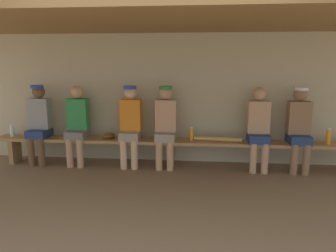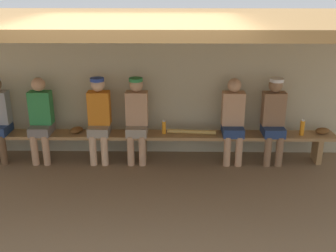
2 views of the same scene
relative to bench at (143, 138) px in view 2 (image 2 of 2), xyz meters
The scene contains 14 objects.
ground_plane 1.60m from the bench, 90.00° to the right, with size 24.00×24.00×0.00m, color brown.
back_wall 0.84m from the bench, 90.00° to the left, with size 8.00×0.20×2.20m, color #B7AD8C.
dugout_roof 2.06m from the bench, 90.00° to the right, with size 8.00×2.80×0.12m, color olive.
bench is the anchor object (origin of this frame).
player_middle 2.05m from the bench, ahead, with size 0.34×0.42×1.34m.
player_shirtless_tan 0.77m from the bench, behind, with size 0.34×0.42×1.34m.
player_in_red 1.43m from the bench, ahead, with size 0.34×0.42×1.34m.
player_near_post 0.37m from the bench, behind, with size 0.34×0.42×1.34m.
player_leftmost 1.63m from the bench, behind, with size 0.34×0.42×1.34m.
water_bottle_orange 0.37m from the bench, ahead, with size 0.06×0.06×0.22m.
water_bottle_green 2.47m from the bench, ahead, with size 0.07×0.07×0.26m.
baseball_glove_dark_brown 2.81m from the bench, ahead, with size 0.24×0.17×0.09m, color brown.
baseball_glove_tan 1.07m from the bench, behind, with size 0.24×0.17×0.09m, color brown.
baseball_bat 0.76m from the bench, ahead, with size 0.07×0.07×0.76m, color tan.
Camera 2 is at (0.47, -4.39, 2.75)m, focal length 43.41 mm.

